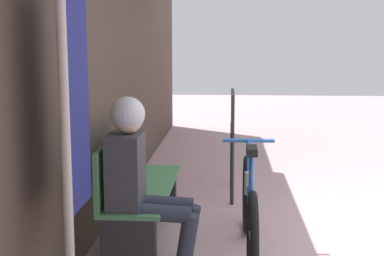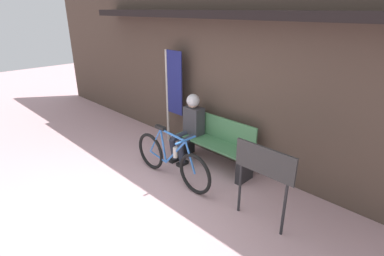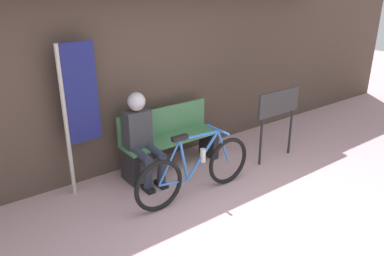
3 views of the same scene
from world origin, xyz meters
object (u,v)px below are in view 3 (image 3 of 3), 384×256
person_seated (141,132)px  signboard (278,109)px  bicycle (196,170)px  banner_pole (76,103)px  park_bench_near (170,141)px

person_seated → signboard: person_seated is taller
bicycle → banner_pole: banner_pole is taller
banner_pole → bicycle: bearing=-42.8°
bicycle → banner_pole: size_ratio=0.91×
bicycle → signboard: signboard is taller
park_bench_near → person_seated: person_seated is taller
banner_pole → signboard: bearing=-17.9°
park_bench_near → signboard: (1.40, -0.73, 0.40)m
person_seated → banner_pole: bearing=162.6°
banner_pole → person_seated: bearing=-17.4°
signboard → park_bench_near: bearing=152.4°
signboard → bicycle: bearing=-175.8°
park_bench_near → signboard: 1.63m
bicycle → banner_pole: 1.63m
bicycle → person_seated: person_seated is taller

